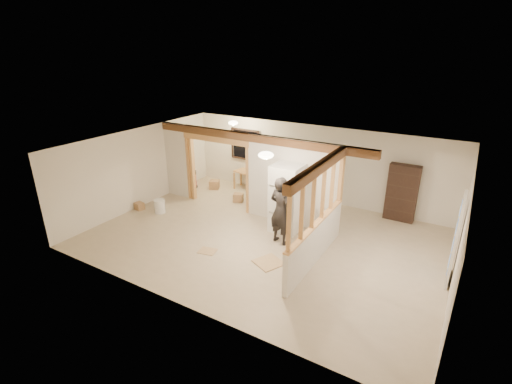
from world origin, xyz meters
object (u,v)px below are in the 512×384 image
Objects in this scene: refrigerator at (287,198)px; shop_vac at (190,179)px; work_table at (249,181)px; bookshelf at (402,193)px; woman at (281,211)px.

refrigerator is 4.66m from shop_vac.
work_table is at bearing 140.11° from refrigerator.
refrigerator reaches higher than bookshelf.
work_table reaches higher than shop_vac.
work_table is (-2.55, 2.13, -0.62)m from refrigerator.
bookshelf is (2.40, 3.01, -0.06)m from woman.
refrigerator is 3.45m from bookshelf.
refrigerator reaches higher than woman.
bookshelf is (2.59, 2.28, -0.10)m from refrigerator.
woman reaches higher than work_table.
woman is at bearing -34.25° from work_table.
work_table is 5.17m from bookshelf.
woman is 5.07m from shop_vac.
shop_vac is at bearing -142.05° from work_table.
bookshelf reaches higher than shop_vac.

